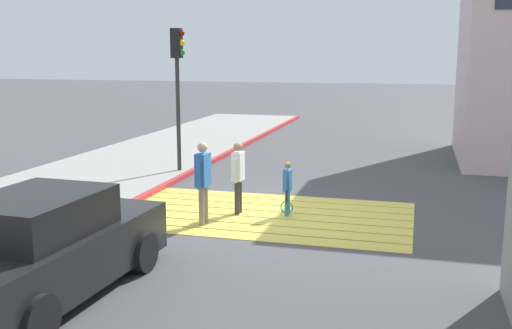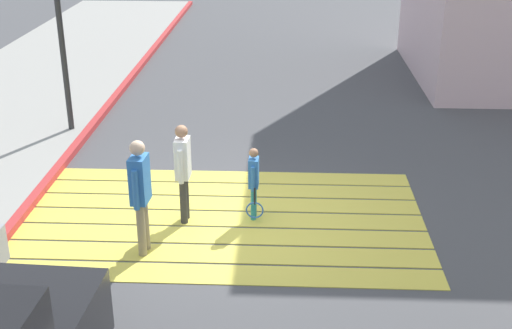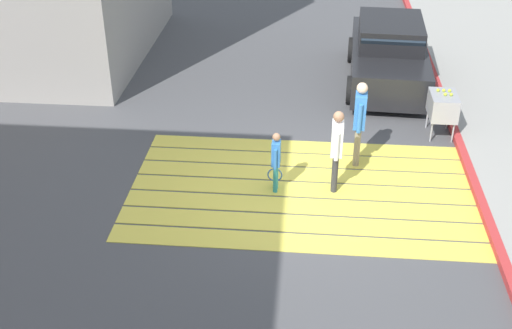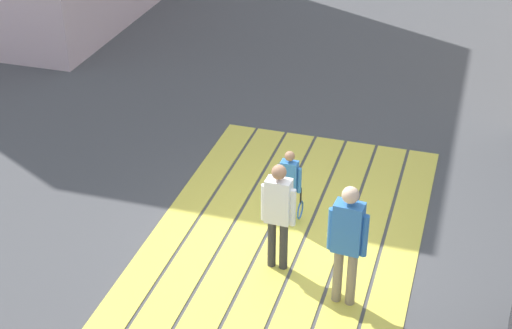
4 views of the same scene
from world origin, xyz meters
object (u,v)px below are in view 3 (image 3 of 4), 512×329
car_parked_near_curb (389,55)px  tennis_ball_cart (443,106)px  pedestrian_adult_lead (360,118)px  pedestrian_adult_trailing (337,145)px  pedestrian_child_with_racket (276,159)px

car_parked_near_curb → tennis_ball_cart: (-0.90, 2.80, -0.04)m
tennis_ball_cart → car_parked_near_curb: bearing=-72.2°
pedestrian_adult_lead → pedestrian_adult_trailing: 1.11m
car_parked_near_curb → pedestrian_adult_lead: 4.29m
pedestrian_adult_trailing → tennis_ball_cart: bearing=-133.9°
tennis_ball_cart → pedestrian_adult_lead: bearing=36.8°
pedestrian_adult_trailing → pedestrian_adult_lead: bearing=-114.2°
car_parked_near_curb → pedestrian_child_with_racket: size_ratio=3.62×
car_parked_near_curb → pedestrian_adult_lead: pedestrian_adult_lead is taller
pedestrian_adult_lead → pedestrian_adult_trailing: size_ratio=1.08×
pedestrian_adult_lead → pedestrian_adult_trailing: pedestrian_adult_lead is taller
tennis_ball_cart → pedestrian_adult_trailing: (2.30, 2.39, 0.25)m
tennis_ball_cart → pedestrian_adult_trailing: pedestrian_adult_trailing is taller
pedestrian_adult_lead → pedestrian_adult_trailing: bearing=65.8°
pedestrian_adult_lead → pedestrian_child_with_racket: bearing=36.3°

